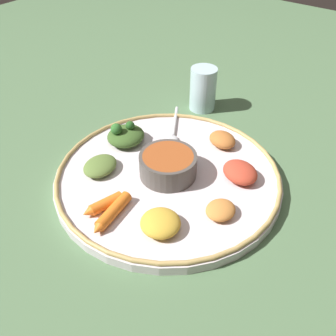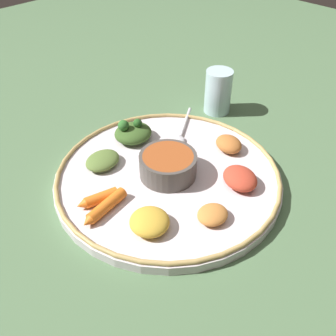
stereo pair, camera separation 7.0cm
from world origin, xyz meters
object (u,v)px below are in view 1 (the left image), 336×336
(greens_pile, at_px, (125,135))
(drinking_glass, at_px, (203,92))
(center_bowl, at_px, (168,164))
(carrot_outer, at_px, (112,213))
(carrot_near_spoon, at_px, (103,205))
(spoon, at_px, (174,132))

(greens_pile, distance_m, drinking_glass, 0.24)
(center_bowl, height_order, carrot_outer, center_bowl)
(center_bowl, height_order, greens_pile, greens_pile)
(drinking_glass, bearing_deg, carrot_near_spoon, -80.55)
(carrot_outer, bearing_deg, center_bowl, 87.14)
(greens_pile, xyz_separation_m, carrot_outer, (0.12, -0.17, -0.01))
(spoon, height_order, greens_pile, greens_pile)
(center_bowl, relative_size, carrot_outer, 1.10)
(carrot_near_spoon, distance_m, drinking_glass, 0.41)
(center_bowl, bearing_deg, carrot_near_spoon, -102.89)
(center_bowl, distance_m, carrot_near_spoon, 0.14)
(carrot_near_spoon, distance_m, carrot_outer, 0.02)
(center_bowl, xyz_separation_m, carrot_outer, (-0.01, -0.14, -0.01))
(spoon, distance_m, drinking_glass, 0.15)
(center_bowl, height_order, drinking_glass, drinking_glass)
(carrot_near_spoon, bearing_deg, center_bowl, 77.11)
(spoon, xyz_separation_m, drinking_glass, (-0.03, 0.15, 0.02))
(greens_pile, relative_size, drinking_glass, 0.82)
(greens_pile, distance_m, carrot_outer, 0.21)
(carrot_outer, bearing_deg, carrot_near_spoon, 168.39)
(carrot_near_spoon, xyz_separation_m, drinking_glass, (-0.07, 0.40, 0.02))
(spoon, height_order, carrot_outer, carrot_outer)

